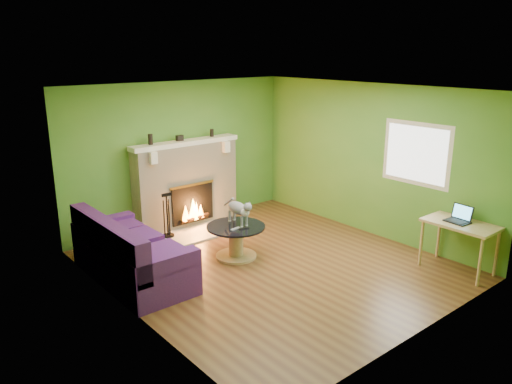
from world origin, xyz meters
TOP-DOWN VIEW (x-y plane):
  - floor at (0.00, 0.00)m, footprint 5.00×5.00m
  - ceiling at (0.00, 0.00)m, footprint 5.00×5.00m
  - wall_back at (0.00, 2.50)m, footprint 5.00×0.00m
  - wall_front at (0.00, -2.50)m, footprint 5.00×0.00m
  - wall_left at (-2.25, 0.00)m, footprint 0.00×5.00m
  - wall_right at (2.25, 0.00)m, footprint 0.00×5.00m
  - window_frame at (2.24, -0.90)m, footprint 0.00×1.20m
  - window_pane at (2.23, -0.90)m, footprint 0.00×1.06m
  - fireplace at (0.00, 2.32)m, footprint 2.10×0.46m
  - hearth at (0.00, 1.80)m, footprint 1.50×0.75m
  - mantel at (0.00, 2.30)m, footprint 2.10×0.28m
  - sofa at (-1.86, 0.90)m, footprint 0.94×2.08m
  - coffee_table at (-0.23, 0.56)m, footprint 0.91×0.91m
  - desk at (1.95, -1.90)m, footprint 0.58×1.00m
  - cat at (-0.15, 0.61)m, footprint 0.28×0.68m
  - remote_silver at (-0.33, 0.44)m, footprint 0.17×0.06m
  - remote_black at (-0.21, 0.38)m, footprint 0.17×0.07m
  - laptop at (1.93, -1.85)m, footprint 0.31×0.34m
  - fire_tools at (-0.63, 1.95)m, footprint 0.21×0.21m
  - mantel_vase_left at (-0.67, 2.33)m, footprint 0.08×0.08m
  - mantel_vase_right at (0.59, 2.33)m, footprint 0.07×0.07m
  - mantel_box at (-0.10, 2.33)m, footprint 0.12×0.08m

SIDE VIEW (x-z plane):
  - floor at x=0.00m, z-range 0.00..0.00m
  - hearth at x=0.00m, z-range 0.00..0.03m
  - coffee_table at x=-0.23m, z-range 0.04..0.55m
  - sofa at x=-1.86m, z-range -0.11..0.83m
  - fire_tools at x=-0.63m, z-range 0.03..0.81m
  - remote_black at x=-0.21m, z-range 0.51..0.53m
  - remote_silver at x=-0.33m, z-range 0.51..0.53m
  - desk at x=1.95m, z-range 0.28..1.02m
  - cat at x=-0.15m, z-range 0.51..0.93m
  - fireplace at x=0.00m, z-range -0.02..1.56m
  - laptop at x=1.93m, z-range 0.74..0.98m
  - wall_back at x=0.00m, z-range -1.20..3.80m
  - wall_front at x=0.00m, z-range -1.20..3.80m
  - wall_left at x=-2.25m, z-range -1.20..3.80m
  - wall_right at x=2.25m, z-range -1.20..3.80m
  - mantel at x=0.00m, z-range 1.50..1.58m
  - window_frame at x=2.24m, z-range 0.95..2.15m
  - window_pane at x=2.23m, z-range 1.02..2.08m
  - mantel_box at x=-0.10m, z-range 1.58..1.68m
  - mantel_vase_right at x=0.59m, z-range 1.58..1.72m
  - mantel_vase_left at x=-0.67m, z-range 1.58..1.76m
  - ceiling at x=0.00m, z-range 2.60..2.60m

